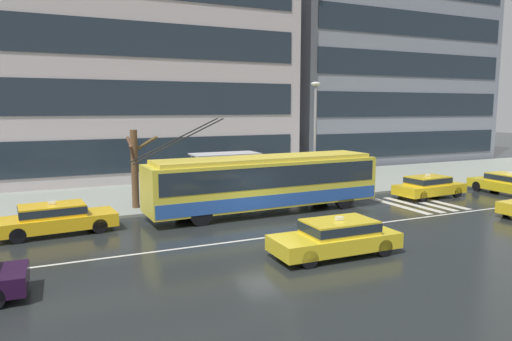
{
  "coord_description": "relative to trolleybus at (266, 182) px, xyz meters",
  "views": [
    {
      "loc": [
        -8.62,
        -17.71,
        5.25
      ],
      "look_at": [
        0.94,
        3.23,
        2.12
      ],
      "focal_mm": 32.55,
      "sensor_mm": 36.0,
      "label": 1
    }
  ],
  "objects": [
    {
      "name": "lane_centre_line",
      "position": [
        -1.37,
        -4.2,
        -1.56
      ],
      "size": [
        72.0,
        0.14,
        0.01
      ],
      "primitive_type": "cube",
      "color": "silver",
      "rests_on": "ground_plane"
    },
    {
      "name": "taxi_oncoming_near",
      "position": [
        -0.69,
        -7.26,
        -0.86
      ],
      "size": [
        4.67,
        1.89,
        1.39
      ],
      "color": "yellow",
      "rests_on": "ground_plane"
    },
    {
      "name": "pedestrian_walking_past",
      "position": [
        0.3,
        4.24,
        0.21
      ],
      "size": [
        1.56,
        1.56,
        1.98
      ],
      "color": "#2A2949",
      "rests_on": "sidewalk_slab"
    },
    {
      "name": "street_tree_bare",
      "position": [
        -5.88,
        3.15,
        0.74
      ],
      "size": [
        1.66,
        1.53,
        4.0
      ],
      "color": "brown",
      "rests_on": "sidewalk_slab"
    },
    {
      "name": "crosswalk_stripe_edge_near",
      "position": [
        7.18,
        -1.7,
        -1.56
      ],
      "size": [
        0.44,
        4.4,
        0.01
      ],
      "primitive_type": "cube",
      "color": "beige",
      "rests_on": "ground_plane"
    },
    {
      "name": "taxi_queued_behind_bus",
      "position": [
        -9.76,
        -0.03,
        -0.86
      ],
      "size": [
        4.8,
        2.17,
        1.39
      ],
      "color": "yellow",
      "rests_on": "ground_plane"
    },
    {
      "name": "ground_plane",
      "position": [
        -1.37,
        -3.0,
        -1.57
      ],
      "size": [
        160.0,
        160.0,
        0.0
      ],
      "primitive_type": "plane",
      "color": "#222727"
    },
    {
      "name": "crosswalk_stripe_center",
      "position": [
        8.98,
        -1.7,
        -1.56
      ],
      "size": [
        0.44,
        4.4,
        0.01
      ],
      "primitive_type": "cube",
      "color": "beige",
      "rests_on": "ground_plane"
    },
    {
      "name": "taxi_ahead_of_bus",
      "position": [
        10.41,
        -0.49,
        -0.86
      ],
      "size": [
        4.46,
        2.07,
        1.39
      ],
      "color": "yellow",
      "rests_on": "ground_plane"
    },
    {
      "name": "sidewalk_slab",
      "position": [
        -1.37,
        6.6,
        -1.5
      ],
      "size": [
        80.0,
        10.0,
        0.14
      ],
      "primitive_type": "cube",
      "color": "gray",
      "rests_on": "ground_plane"
    },
    {
      "name": "office_tower_corner_left",
      "position": [
        -5.87,
        17.24,
        8.18
      ],
      "size": [
        28.11,
        13.51,
        19.47
      ],
      "color": "#B8ADAF",
      "rests_on": "ground_plane"
    },
    {
      "name": "crosswalk_stripe_inner_a",
      "position": [
        8.08,
        -1.7,
        -1.56
      ],
      "size": [
        0.44,
        4.4,
        0.01
      ],
      "primitive_type": "cube",
      "color": "beige",
      "rests_on": "ground_plane"
    },
    {
      "name": "crosswalk_stripe_inner_b",
      "position": [
        9.88,
        -1.7,
        -1.56
      ],
      "size": [
        0.44,
        4.4,
        0.01
      ],
      "primitive_type": "cube",
      "color": "beige",
      "rests_on": "ground_plane"
    },
    {
      "name": "office_tower_corner_right",
      "position": [
        20.91,
        18.87,
        12.97
      ],
      "size": [
        22.36,
        13.61,
        29.06
      ],
      "color": "gray",
      "rests_on": "ground_plane"
    },
    {
      "name": "pedestrian_at_shelter",
      "position": [
        2.65,
        4.33,
        0.21
      ],
      "size": [
        1.53,
        1.53,
        2.0
      ],
      "color": "#464C3D",
      "rests_on": "sidewalk_slab"
    },
    {
      "name": "street_lamp",
      "position": [
        4.27,
        2.31,
        2.47
      ],
      "size": [
        0.6,
        0.32,
        6.57
      ],
      "color": "gray",
      "rests_on": "sidewalk_slab"
    },
    {
      "name": "taxi_cross_traffic",
      "position": [
        15.58,
        -1.73,
        -0.86
      ],
      "size": [
        1.82,
        4.44,
        1.39
      ],
      "color": "yellow",
      "rests_on": "ground_plane"
    },
    {
      "name": "bus_shelter",
      "position": [
        -0.9,
        3.58,
        0.53
      ],
      "size": [
        3.74,
        1.79,
        2.6
      ],
      "color": "gray",
      "rests_on": "sidewalk_slab"
    },
    {
      "name": "trolleybus",
      "position": [
        0.0,
        0.0,
        0.0
      ],
      "size": [
        12.7,
        2.97,
        4.77
      ],
      "color": "gold",
      "rests_on": "ground_plane"
    },
    {
      "name": "pedestrian_approaching_curb",
      "position": [
        3.99,
        2.72,
        -0.47
      ],
      "size": [
        0.49,
        0.49,
        1.62
      ],
      "color": "black",
      "rests_on": "sidewalk_slab"
    }
  ]
}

